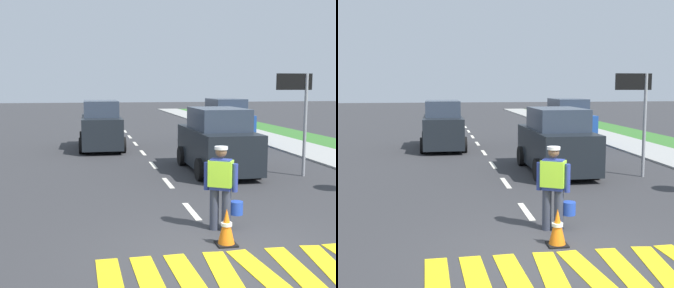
% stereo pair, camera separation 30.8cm
% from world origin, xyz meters
% --- Properties ---
extents(ground_plane, '(96.00, 96.00, 0.00)m').
position_xyz_m(ground_plane, '(0.00, 21.00, 0.00)').
color(ground_plane, '#333335').
extents(sidewalk_right, '(2.40, 72.00, 0.14)m').
position_xyz_m(sidewalk_right, '(7.20, 10.00, 0.00)').
color(sidewalk_right, '#9E9E99').
rests_on(sidewalk_right, ground).
extents(crosswalk_stripes, '(4.41, 1.93, 0.01)m').
position_xyz_m(crosswalk_stripes, '(-0.00, -0.76, 0.01)').
color(crosswalk_stripes, yellow).
rests_on(crosswalk_stripes, ground).
extents(lane_center_line, '(0.14, 46.40, 0.01)m').
position_xyz_m(lane_center_line, '(0.00, 25.20, 0.00)').
color(lane_center_line, silver).
rests_on(lane_center_line, ground).
extents(road_worker, '(0.74, 0.47, 1.67)m').
position_xyz_m(road_worker, '(0.28, 1.31, 0.93)').
color(road_worker, '#383D4C').
rests_on(road_worker, ground).
extents(lane_direction_sign, '(1.16, 0.11, 3.20)m').
position_xyz_m(lane_direction_sign, '(4.14, 5.96, 2.41)').
color(lane_direction_sign, gray).
rests_on(lane_direction_sign, ground).
extents(traffic_cone_near, '(0.36, 0.36, 0.67)m').
position_xyz_m(traffic_cone_near, '(0.12, 0.51, 0.33)').
color(traffic_cone_near, black).
rests_on(traffic_cone_near, ground).
extents(car_oncoming_lead, '(1.95, 4.29, 2.17)m').
position_xyz_m(car_oncoming_lead, '(-1.68, 13.24, 1.01)').
color(car_oncoming_lead, black).
rests_on(car_oncoming_lead, ground).
extents(car_parked_far, '(1.87, 4.14, 2.21)m').
position_xyz_m(car_parked_far, '(4.21, 13.64, 1.03)').
color(car_parked_far, '#1E4799').
rests_on(car_parked_far, ground).
extents(car_outgoing_ahead, '(2.02, 4.29, 2.11)m').
position_xyz_m(car_outgoing_ahead, '(1.91, 7.17, 0.98)').
color(car_outgoing_ahead, black).
rests_on(car_outgoing_ahead, ground).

